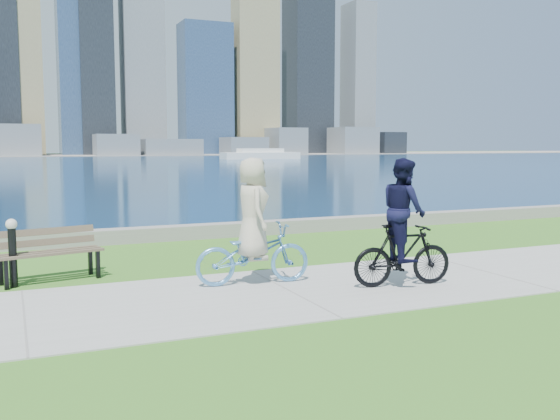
# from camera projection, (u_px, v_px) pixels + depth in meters

# --- Properties ---
(ground) EXTENTS (320.00, 320.00, 0.00)m
(ground) POSITION_uv_depth(u_px,v_px,m) (290.00, 292.00, 10.13)
(ground) COLOR #326A1C
(ground) RESTS_ON ground
(concrete_path) EXTENTS (80.00, 3.50, 0.02)m
(concrete_path) POSITION_uv_depth(u_px,v_px,m) (290.00, 291.00, 10.13)
(concrete_path) COLOR #9D9D98
(concrete_path) RESTS_ON ground
(seawall) EXTENTS (90.00, 0.50, 0.35)m
(seawall) POSITION_uv_depth(u_px,v_px,m) (189.00, 232.00, 15.77)
(seawall) COLOR gray
(seawall) RESTS_ON ground
(bay_water) EXTENTS (320.00, 131.00, 0.01)m
(bay_water) POSITION_uv_depth(u_px,v_px,m) (46.00, 164.00, 75.81)
(bay_water) COLOR navy
(bay_water) RESTS_ON ground
(far_shore) EXTENTS (320.00, 30.00, 0.12)m
(far_shore) POSITION_uv_depth(u_px,v_px,m) (31.00, 155.00, 128.72)
(far_shore) COLOR gray
(far_shore) RESTS_ON ground
(city_skyline) EXTENTS (171.96, 22.85, 76.00)m
(city_skyline) POSITION_uv_depth(u_px,v_px,m) (33.00, 40.00, 126.71)
(city_skyline) COLOR #897D54
(city_skyline) RESTS_ON ground
(ferry_far) EXTENTS (12.37, 3.53, 1.68)m
(ferry_far) POSITION_uv_depth(u_px,v_px,m) (260.00, 155.00, 98.41)
(ferry_far) COLOR white
(ferry_far) RESTS_ON ground
(park_bench) EXTENTS (1.85, 0.97, 0.91)m
(park_bench) POSITION_uv_depth(u_px,v_px,m) (48.00, 249.00, 10.91)
(park_bench) COLOR black
(park_bench) RESTS_ON ground
(bollard_lamp) EXTENTS (0.19, 0.19, 1.16)m
(bollard_lamp) POSITION_uv_depth(u_px,v_px,m) (12.00, 248.00, 10.39)
(bollard_lamp) COLOR black
(bollard_lamp) RESTS_ON ground
(cyclist_woman) EXTENTS (0.89, 2.04, 2.15)m
(cyclist_woman) POSITION_uv_depth(u_px,v_px,m) (253.00, 237.00, 10.55)
(cyclist_woman) COLOR #589AD6
(cyclist_woman) RESTS_ON ground
(cyclist_man) EXTENTS (0.76, 1.80, 2.15)m
(cyclist_man) POSITION_uv_depth(u_px,v_px,m) (403.00, 233.00, 10.39)
(cyclist_man) COLOR black
(cyclist_man) RESTS_ON ground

